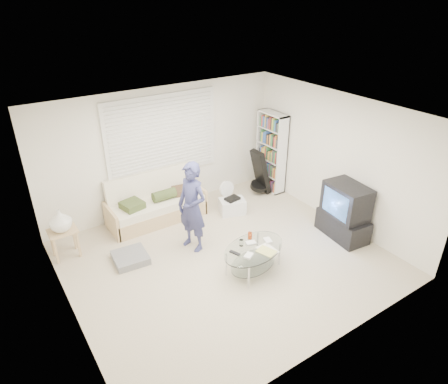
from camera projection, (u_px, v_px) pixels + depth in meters
ground at (226, 259)px, 6.80m from camera, size 5.00×5.00×0.00m
room_shell at (210, 162)px, 6.40m from camera, size 5.02×4.52×2.51m
window_blinds at (163, 136)px, 7.70m from camera, size 2.32×0.08×1.62m
futon_sofa at (156, 205)px, 7.84m from camera, size 1.90×0.77×0.93m
grey_floor_pillow at (130, 258)px, 6.73m from camera, size 0.59×0.59×0.12m
side_table at (61, 222)px, 6.57m from camera, size 0.46×0.37×0.91m
bookshelf at (271, 152)px, 8.77m from camera, size 0.28×0.74×1.77m
guitar_case at (260, 175)px, 8.72m from camera, size 0.41×0.38×1.01m
floor_fan at (226, 191)px, 8.31m from camera, size 0.34×0.23×0.57m
storage_bin at (232, 206)px, 8.11m from camera, size 0.59×0.49×0.35m
tv_unit at (345, 212)px, 7.21m from camera, size 0.61×1.00×1.04m
coffee_table at (254, 252)px, 6.39m from camera, size 1.30×1.00×0.55m
standing_person at (192, 207)px, 6.75m from camera, size 0.54×0.68×1.62m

